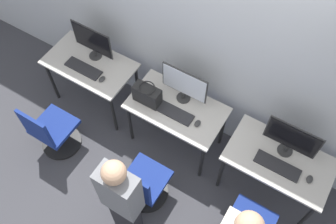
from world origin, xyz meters
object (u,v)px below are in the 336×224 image
(office_chair_center, at_px, (143,185))
(mouse_right, at_px, (310,179))
(office_chair_left, at_px, (52,132))
(keyboard_right, at_px, (277,166))
(keyboard_left, at_px, (83,68))
(monitor_left, at_px, (92,41))
(monitor_right, at_px, (292,139))
(mouse_left, at_px, (102,79))
(handbag, at_px, (147,95))
(keyboard_center, at_px, (173,112))
(mouse_center, at_px, (198,123))
(person_center, at_px, (122,200))
(monitor_center, at_px, (184,84))

(office_chair_center, distance_m, mouse_right, 1.67)
(office_chair_left, distance_m, keyboard_right, 2.51)
(keyboard_left, distance_m, mouse_right, 2.70)
(monitor_left, distance_m, monitor_right, 2.38)
(office_chair_center, distance_m, keyboard_right, 1.39)
(monitor_left, bearing_deg, office_chair_left, -89.37)
(mouse_left, xyz_separation_m, keyboard_right, (2.10, 0.04, -0.01))
(office_chair_left, relative_size, keyboard_right, 1.90)
(office_chair_left, bearing_deg, handbag, 40.11)
(office_chair_left, height_order, keyboard_center, office_chair_left)
(mouse_center, bearing_deg, keyboard_left, -178.72)
(mouse_left, bearing_deg, person_center, -45.73)
(handbag, bearing_deg, monitor_left, 165.86)
(monitor_left, bearing_deg, monitor_right, -0.30)
(monitor_right, bearing_deg, office_chair_center, -140.41)
(monitor_left, height_order, mouse_left, monitor_left)
(person_center, relative_size, mouse_right, 17.23)
(office_chair_left, distance_m, monitor_center, 1.65)
(mouse_left, height_order, mouse_right, same)
(mouse_right, bearing_deg, mouse_left, -178.49)
(office_chair_center, distance_m, handbag, 0.96)
(keyboard_left, bearing_deg, keyboard_center, 1.20)
(keyboard_center, xyz_separation_m, office_chair_center, (0.07, -0.73, -0.40))
(mouse_left, xyz_separation_m, monitor_center, (0.91, 0.26, 0.23))
(mouse_center, relative_size, monitor_right, 0.17)
(monitor_center, height_order, monitor_right, same)
(office_chair_left, xyz_separation_m, mouse_right, (2.68, 0.76, 0.41))
(keyboard_left, xyz_separation_m, monitor_right, (2.38, 0.22, 0.24))
(monitor_right, bearing_deg, office_chair_left, -158.46)
(mouse_left, relative_size, handbag, 0.30)
(mouse_center, bearing_deg, office_chair_left, -153.05)
(monitor_center, xyz_separation_m, keyboard_right, (1.19, -0.23, -0.24))
(person_center, height_order, mouse_right, person_center)
(monitor_center, relative_size, office_chair_center, 0.61)
(office_chair_left, distance_m, person_center, 1.43)
(keyboard_center, height_order, person_center, person_center)
(mouse_left, bearing_deg, handbag, 2.84)
(mouse_center, bearing_deg, keyboard_center, -178.41)
(mouse_center, height_order, mouse_right, same)
(person_center, relative_size, monitor_right, 2.96)
(keyboard_center, bearing_deg, keyboard_right, -0.18)
(keyboard_center, relative_size, office_chair_center, 0.53)
(monitor_left, height_order, keyboard_left, monitor_left)
(monitor_center, height_order, mouse_right, monitor_center)
(monitor_left, bearing_deg, keyboard_right, -5.07)
(monitor_right, distance_m, handbag, 1.52)
(person_center, distance_m, monitor_right, 1.68)
(mouse_center, bearing_deg, monitor_left, 172.35)
(monitor_left, xyz_separation_m, person_center, (1.31, -1.30, -0.15))
(monitor_left, distance_m, mouse_right, 2.71)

